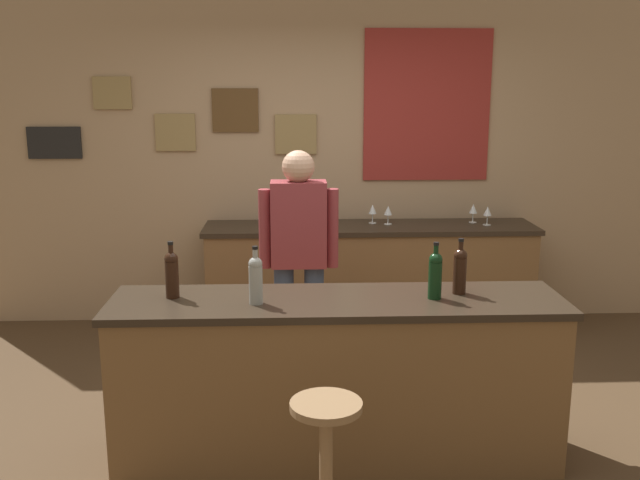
# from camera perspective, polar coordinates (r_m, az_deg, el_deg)

# --- Properties ---
(ground_plane) EXTENTS (10.00, 10.00, 0.00)m
(ground_plane) POSITION_cam_1_polar(r_m,az_deg,el_deg) (4.48, 1.01, -14.49)
(ground_plane) COLOR #4C3823
(back_wall) EXTENTS (6.00, 0.09, 2.80)m
(back_wall) POSITION_cam_1_polar(r_m,az_deg,el_deg) (6.05, 0.03, 6.65)
(back_wall) COLOR tan
(back_wall) RESTS_ON ground_plane
(bar_counter) EXTENTS (2.42, 0.60, 0.92)m
(bar_counter) POSITION_cam_1_polar(r_m,az_deg,el_deg) (3.93, 1.37, -11.15)
(bar_counter) COLOR brown
(bar_counter) RESTS_ON ground_plane
(side_counter) EXTENTS (2.70, 0.56, 0.90)m
(side_counter) POSITION_cam_1_polar(r_m,az_deg,el_deg) (5.89, 4.00, -3.10)
(side_counter) COLOR brown
(side_counter) RESTS_ON ground_plane
(bartender) EXTENTS (0.52, 0.21, 1.62)m
(bartender) POSITION_cam_1_polar(r_m,az_deg,el_deg) (4.65, -1.72, -1.17)
(bartender) COLOR #384766
(bartender) RESTS_ON ground_plane
(bar_stool) EXTENTS (0.32, 0.32, 0.68)m
(bar_stool) POSITION_cam_1_polar(r_m,az_deg,el_deg) (3.26, 0.49, -16.42)
(bar_stool) COLOR olive
(bar_stool) RESTS_ON ground_plane
(wine_bottle_a) EXTENTS (0.07, 0.07, 0.31)m
(wine_bottle_a) POSITION_cam_1_polar(r_m,az_deg,el_deg) (3.83, -11.86, -2.61)
(wine_bottle_a) COLOR black
(wine_bottle_a) RESTS_ON bar_counter
(wine_bottle_b) EXTENTS (0.07, 0.07, 0.31)m
(wine_bottle_b) POSITION_cam_1_polar(r_m,az_deg,el_deg) (3.66, -5.20, -3.09)
(wine_bottle_b) COLOR #999E99
(wine_bottle_b) RESTS_ON bar_counter
(wine_bottle_c) EXTENTS (0.07, 0.07, 0.31)m
(wine_bottle_c) POSITION_cam_1_polar(r_m,az_deg,el_deg) (3.78, 9.27, -2.69)
(wine_bottle_c) COLOR black
(wine_bottle_c) RESTS_ON bar_counter
(wine_bottle_d) EXTENTS (0.07, 0.07, 0.31)m
(wine_bottle_d) POSITION_cam_1_polar(r_m,az_deg,el_deg) (3.89, 11.21, -2.32)
(wine_bottle_d) COLOR black
(wine_bottle_d) RESTS_ON bar_counter
(wine_glass_a) EXTENTS (0.07, 0.07, 0.16)m
(wine_glass_a) POSITION_cam_1_polar(r_m,az_deg,el_deg) (5.86, 4.26, 2.43)
(wine_glass_a) COLOR silver
(wine_glass_a) RESTS_ON side_counter
(wine_glass_b) EXTENTS (0.07, 0.07, 0.16)m
(wine_glass_b) POSITION_cam_1_polar(r_m,az_deg,el_deg) (5.82, 5.51, 2.33)
(wine_glass_b) COLOR silver
(wine_glass_b) RESTS_ON side_counter
(wine_glass_c) EXTENTS (0.07, 0.07, 0.16)m
(wine_glass_c) POSITION_cam_1_polar(r_m,az_deg,el_deg) (6.01, 12.25, 2.42)
(wine_glass_c) COLOR silver
(wine_glass_c) RESTS_ON side_counter
(wine_glass_d) EXTENTS (0.07, 0.07, 0.16)m
(wine_glass_d) POSITION_cam_1_polar(r_m,az_deg,el_deg) (5.92, 13.35, 2.23)
(wine_glass_d) COLOR silver
(wine_glass_d) RESTS_ON side_counter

